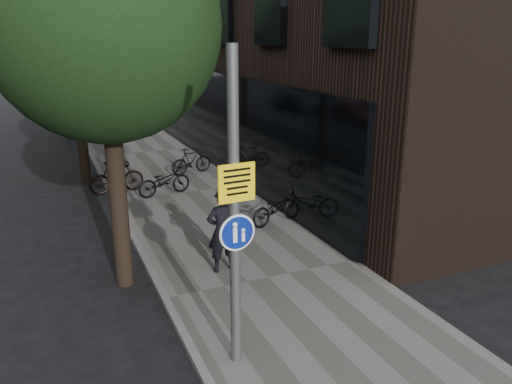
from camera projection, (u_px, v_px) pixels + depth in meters
ground at (343, 377)px, 7.79m from camera, size 120.00×120.00×0.00m
sidewalk at (185, 194)px, 16.63m from camera, size 4.50×60.00×0.12m
curb_edge at (116, 202)px, 15.77m from camera, size 0.15×60.00×0.13m
street_tree_near at (107, 35)px, 9.37m from camera, size 4.40×4.40×7.50m
street_tree_mid at (73, 36)px, 16.81m from camera, size 5.00×5.00×7.80m
street_tree_far at (59, 36)px, 24.70m from camera, size 5.00×5.00×7.80m
signpost at (234, 215)px, 7.29m from camera, size 0.57×0.16×4.89m
pedestrian at (222, 231)px, 10.81m from camera, size 0.69×0.46×1.88m
parked_bike_facade_near at (277, 208)px, 13.75m from camera, size 1.84×1.07×0.91m
parked_bike_facade_far at (191, 161)px, 18.74m from camera, size 1.69×0.78×0.98m
parked_bike_curb_near at (164, 181)px, 16.21m from camera, size 1.88×0.97×0.94m
parked_bike_curb_far at (116, 177)px, 16.42m from camera, size 1.84×0.68×1.08m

